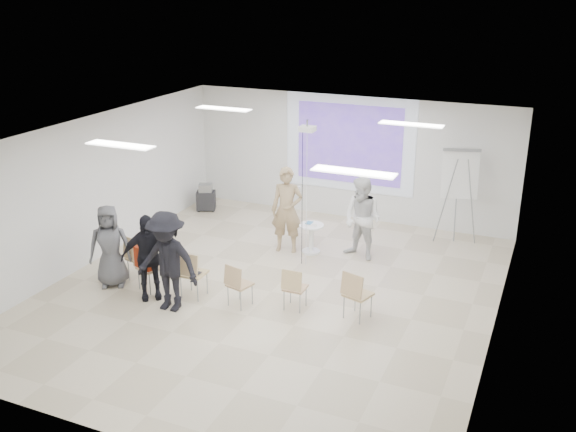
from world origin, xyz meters
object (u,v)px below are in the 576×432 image
at_px(chair_left_mid, 147,265).
at_px(laptop, 194,271).
at_px(player_left, 287,204).
at_px(chair_right_inner, 294,286).
at_px(chair_left_inner, 191,271).
at_px(audience_left, 147,251).
at_px(pedestal_table, 311,237).
at_px(chair_far_left, 137,255).
at_px(audience_mid, 167,255).
at_px(audience_outer, 109,241).
at_px(chair_right_far, 356,292).
at_px(flipchart_easel, 460,175).
at_px(av_cart, 206,198).
at_px(player_right, 363,214).
at_px(chair_center, 237,282).

height_order(chair_left_mid, laptop, chair_left_mid).
bearing_deg(player_left, laptop, -118.87).
relative_size(player_left, chair_right_inner, 2.63).
xyz_separation_m(chair_left_inner, audience_left, (-0.72, -0.28, 0.38)).
bearing_deg(chair_right_inner, pedestal_table, 103.91).
bearing_deg(chair_left_inner, chair_far_left, 171.35).
xyz_separation_m(audience_mid, audience_outer, (-1.54, 0.39, -0.14)).
relative_size(pedestal_table, player_left, 0.31).
height_order(player_left, chair_right_far, player_left).
height_order(chair_far_left, flipchart_easel, flipchart_easel).
bearing_deg(chair_right_inner, chair_left_inner, -171.26).
distance_m(pedestal_table, flipchart_easel, 3.48).
relative_size(player_left, av_cart, 3.04).
xyz_separation_m(chair_left_mid, laptop, (0.91, 0.17, -0.04)).
xyz_separation_m(chair_left_inner, chair_right_inner, (1.89, 0.32, -0.07)).
relative_size(pedestal_table, chair_far_left, 0.71).
xyz_separation_m(laptop, audience_mid, (-0.14, -0.61, 0.54)).
bearing_deg(player_right, laptop, -110.43).
relative_size(pedestal_table, av_cart, 0.95).
bearing_deg(chair_left_inner, chair_right_far, 7.48).
distance_m(flipchart_easel, av_cart, 6.32).
height_order(player_left, audience_mid, player_left).
bearing_deg(audience_mid, chair_right_far, 15.44).
bearing_deg(chair_left_inner, chair_left_mid, -176.33).
bearing_deg(audience_outer, chair_left_inner, -26.51).
bearing_deg(chair_right_inner, chair_center, -164.52).
bearing_deg(chair_right_inner, chair_right_far, 4.57).
bearing_deg(audience_mid, chair_left_mid, 148.63).
height_order(chair_far_left, chair_left_mid, chair_far_left).
xyz_separation_m(player_left, laptop, (-0.71, -2.64, -0.56)).
xyz_separation_m(chair_center, audience_mid, (-1.06, -0.55, 0.56)).
xyz_separation_m(player_right, chair_left_mid, (-3.22, -3.05, -0.44)).
distance_m(chair_far_left, audience_left, 0.85).
xyz_separation_m(player_right, audience_outer, (-3.99, -3.11, -0.08)).
bearing_deg(laptop, flipchart_easel, -131.64).
bearing_deg(audience_mid, audience_left, 157.25).
bearing_deg(av_cart, player_left, -51.50).
height_order(chair_right_far, flipchart_easel, flipchart_easel).
relative_size(pedestal_table, player_right, 0.34).
xyz_separation_m(chair_center, audience_outer, (-2.61, -0.16, 0.42)).
height_order(chair_far_left, chair_right_far, chair_far_left).
bearing_deg(laptop, chair_right_inner, -173.95).
relative_size(player_right, audience_mid, 0.94).
xyz_separation_m(pedestal_table, audience_left, (-1.96, -3.13, 0.56)).
bearing_deg(flipchart_easel, audience_outer, -155.59).
relative_size(chair_far_left, audience_left, 0.50).
distance_m(pedestal_table, av_cart, 3.76).
distance_m(pedestal_table, player_left, 0.87).
height_order(player_right, av_cart, player_right).
distance_m(audience_outer, flipchart_easel, 7.41).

